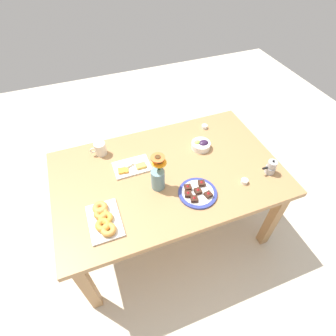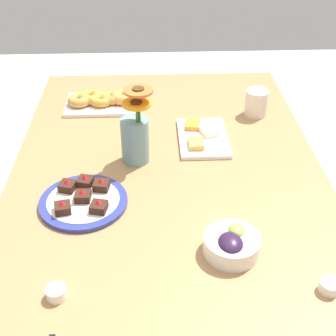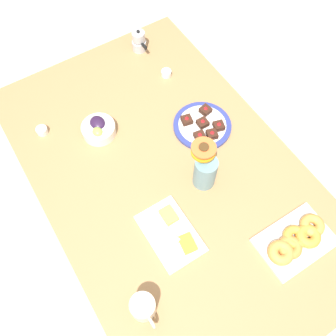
# 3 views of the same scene
# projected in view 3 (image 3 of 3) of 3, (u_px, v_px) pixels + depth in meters

# --- Properties ---
(ground_plane) EXTENTS (6.00, 6.00, 0.00)m
(ground_plane) POSITION_uv_depth(u_px,v_px,m) (168.00, 232.00, 2.19)
(ground_plane) COLOR beige
(dining_table) EXTENTS (1.60, 1.00, 0.74)m
(dining_table) POSITION_uv_depth(u_px,v_px,m) (168.00, 182.00, 1.61)
(dining_table) COLOR #A87A4C
(dining_table) RESTS_ON ground_plane
(coffee_mug) EXTENTS (0.12, 0.09, 0.10)m
(coffee_mug) POSITION_uv_depth(u_px,v_px,m) (143.00, 307.00, 1.24)
(coffee_mug) COLOR silver
(coffee_mug) RESTS_ON dining_table
(grape_bowl) EXTENTS (0.14, 0.14, 0.07)m
(grape_bowl) POSITION_uv_depth(u_px,v_px,m) (99.00, 129.00, 1.61)
(grape_bowl) COLOR white
(grape_bowl) RESTS_ON dining_table
(cheese_platter) EXTENTS (0.26, 0.17, 0.03)m
(cheese_platter) POSITION_uv_depth(u_px,v_px,m) (171.00, 233.00, 1.40)
(cheese_platter) COLOR white
(cheese_platter) RESTS_ON dining_table
(croissant_platter) EXTENTS (0.19, 0.29, 0.05)m
(croissant_platter) POSITION_uv_depth(u_px,v_px,m) (296.00, 240.00, 1.37)
(croissant_platter) COLOR white
(croissant_platter) RESTS_ON dining_table
(jam_cup_honey) EXTENTS (0.05, 0.05, 0.03)m
(jam_cup_honey) POSITION_uv_depth(u_px,v_px,m) (42.00, 130.00, 1.62)
(jam_cup_honey) COLOR white
(jam_cup_honey) RESTS_ON dining_table
(jam_cup_berry) EXTENTS (0.05, 0.05, 0.03)m
(jam_cup_berry) POSITION_uv_depth(u_px,v_px,m) (166.00, 73.00, 1.78)
(jam_cup_berry) COLOR white
(jam_cup_berry) RESTS_ON dining_table
(dessert_plate) EXTENTS (0.26, 0.26, 0.05)m
(dessert_plate) POSITION_uv_depth(u_px,v_px,m) (203.00, 125.00, 1.64)
(dessert_plate) COLOR navy
(dessert_plate) RESTS_ON dining_table
(flower_vase) EXTENTS (0.11, 0.11, 0.26)m
(flower_vase) POSITION_uv_depth(u_px,v_px,m) (205.00, 170.00, 1.44)
(flower_vase) COLOR #6B939E
(flower_vase) RESTS_ON dining_table
(moka_pot) EXTENTS (0.11, 0.07, 0.12)m
(moka_pot) POSITION_uv_depth(u_px,v_px,m) (139.00, 41.00, 1.83)
(moka_pot) COLOR #B7B7BC
(moka_pot) RESTS_ON dining_table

